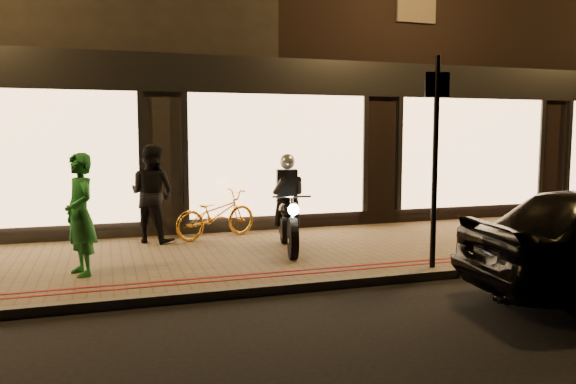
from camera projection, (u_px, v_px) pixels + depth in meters
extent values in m
plane|color=black|center=(367.00, 286.00, 7.52)|extent=(90.00, 90.00, 0.00)
cube|color=brown|center=(314.00, 252.00, 9.40)|extent=(50.00, 4.00, 0.12)
cube|color=#59544C|center=(365.00, 281.00, 7.56)|extent=(50.00, 0.14, 0.12)
cube|color=maroon|center=(353.00, 270.00, 7.93)|extent=(50.00, 0.06, 0.01)
cube|color=maroon|center=(347.00, 266.00, 8.12)|extent=(50.00, 0.06, 0.01)
cube|color=black|center=(415.00, 62.00, 17.44)|extent=(12.00, 10.00, 8.50)
cube|color=black|center=(279.00, 76.00, 10.92)|extent=(48.00, 0.12, 0.70)
cube|color=#FFC37F|center=(31.00, 158.00, 9.68)|extent=(3.60, 0.06, 2.38)
cube|color=#FFC37F|center=(279.00, 155.00, 11.08)|extent=(3.60, 0.06, 2.38)
cube|color=#FFC37F|center=(472.00, 153.00, 12.47)|extent=(3.60, 0.06, 2.38)
cylinder|color=black|center=(293.00, 239.00, 8.57)|extent=(0.25, 0.65, 0.64)
cylinder|color=black|center=(284.00, 225.00, 9.86)|extent=(0.25, 0.65, 0.64)
cylinder|color=silver|center=(293.00, 239.00, 8.57)|extent=(0.17, 0.17, 0.14)
cylinder|color=silver|center=(284.00, 225.00, 9.86)|extent=(0.17, 0.17, 0.14)
cube|color=black|center=(288.00, 226.00, 9.26)|extent=(0.40, 0.74, 0.30)
ellipsoid|color=black|center=(289.00, 209.00, 9.10)|extent=(0.42, 0.56, 0.29)
cube|color=black|center=(286.00, 206.00, 9.52)|extent=(0.33, 0.58, 0.09)
cylinder|color=silver|center=(292.00, 197.00, 8.65)|extent=(0.59, 0.16, 0.03)
cylinder|color=silver|center=(292.00, 219.00, 8.59)|extent=(0.12, 0.33, 0.71)
sphere|color=white|center=(294.00, 210.00, 8.43)|extent=(0.20, 0.20, 0.17)
cylinder|color=silver|center=(292.00, 228.00, 9.73)|extent=(0.18, 0.55, 0.07)
cube|color=black|center=(287.00, 186.00, 9.36)|extent=(0.38, 0.29, 0.55)
sphere|color=silver|center=(287.00, 161.00, 9.25)|extent=(0.31, 0.31, 0.26)
cylinder|color=black|center=(279.00, 186.00, 9.02)|extent=(0.13, 0.60, 0.34)
cylinder|color=black|center=(299.00, 186.00, 9.05)|extent=(0.29, 0.59, 0.34)
cylinder|color=black|center=(279.00, 213.00, 9.35)|extent=(0.15, 0.28, 0.46)
cylinder|color=black|center=(296.00, 213.00, 9.38)|extent=(0.24, 0.29, 0.46)
cylinder|color=black|center=(435.00, 163.00, 7.95)|extent=(0.09, 0.09, 3.00)
cube|color=black|center=(437.00, 85.00, 7.83)|extent=(0.35, 0.10, 0.35)
imported|color=gold|center=(216.00, 214.00, 10.31)|extent=(1.77, 1.18, 0.88)
imported|color=#1C6B2B|center=(80.00, 214.00, 7.58)|extent=(0.60, 0.71, 1.67)
imported|color=black|center=(152.00, 194.00, 9.89)|extent=(1.06, 1.03, 1.72)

